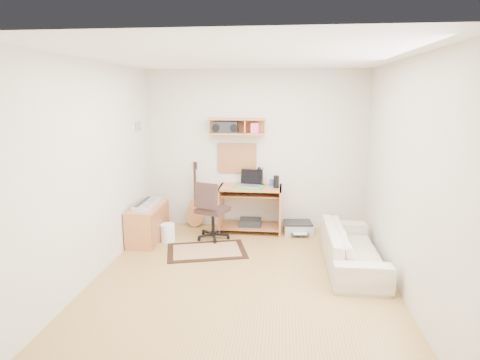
# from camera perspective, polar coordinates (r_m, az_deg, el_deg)

# --- Properties ---
(floor) EXTENTS (3.60, 4.00, 0.01)m
(floor) POSITION_cam_1_polar(r_m,az_deg,el_deg) (5.05, 0.43, -13.81)
(floor) COLOR #A98246
(floor) RESTS_ON ground
(ceiling) EXTENTS (3.60, 4.00, 0.01)m
(ceiling) POSITION_cam_1_polar(r_m,az_deg,el_deg) (4.56, 0.48, 17.20)
(ceiling) COLOR white
(ceiling) RESTS_ON ground
(back_wall) EXTENTS (3.60, 0.01, 2.60)m
(back_wall) POSITION_cam_1_polar(r_m,az_deg,el_deg) (6.60, 2.19, 4.25)
(back_wall) COLOR beige
(back_wall) RESTS_ON ground
(left_wall) EXTENTS (0.01, 4.00, 2.60)m
(left_wall) POSITION_cam_1_polar(r_m,az_deg,el_deg) (5.13, -20.06, 1.25)
(left_wall) COLOR beige
(left_wall) RESTS_ON ground
(right_wall) EXTENTS (0.01, 4.00, 2.60)m
(right_wall) POSITION_cam_1_polar(r_m,az_deg,el_deg) (4.80, 22.43, 0.37)
(right_wall) COLOR beige
(right_wall) RESTS_ON ground
(wall_shelf) EXTENTS (0.90, 0.25, 0.26)m
(wall_shelf) POSITION_cam_1_polar(r_m,az_deg,el_deg) (6.45, -0.55, 7.65)
(wall_shelf) COLOR #C07643
(wall_shelf) RESTS_ON back_wall
(cork_board) EXTENTS (0.64, 0.03, 0.49)m
(cork_board) POSITION_cam_1_polar(r_m,az_deg,el_deg) (6.62, -0.43, 3.14)
(cork_board) COLOR #A58752
(cork_board) RESTS_ON back_wall
(wall_photo) EXTENTS (0.02, 0.20, 0.15)m
(wall_photo) POSITION_cam_1_polar(r_m,az_deg,el_deg) (6.44, -14.34, 7.45)
(wall_photo) COLOR #4C8CBF
(wall_photo) RESTS_ON left_wall
(desk) EXTENTS (1.00, 0.55, 0.75)m
(desk) POSITION_cam_1_polar(r_m,az_deg,el_deg) (6.52, 1.48, -4.16)
(desk) COLOR #C07643
(desk) RESTS_ON floor
(laptop) EXTENTS (0.41, 0.41, 0.27)m
(laptop) POSITION_cam_1_polar(r_m,az_deg,el_deg) (6.38, 1.37, 0.19)
(laptop) COLOR silver
(laptop) RESTS_ON desk
(speaker) EXTENTS (0.09, 0.09, 0.20)m
(speaker) POSITION_cam_1_polar(r_m,az_deg,el_deg) (6.34, 5.19, -0.26)
(speaker) COLOR black
(speaker) RESTS_ON desk
(desk_lamp) EXTENTS (0.10, 0.10, 0.30)m
(desk_lamp) POSITION_cam_1_polar(r_m,az_deg,el_deg) (6.52, 3.23, 0.59)
(desk_lamp) COLOR black
(desk_lamp) RESTS_ON desk
(pencil_cup) EXTENTS (0.08, 0.08, 0.11)m
(pencil_cup) POSITION_cam_1_polar(r_m,az_deg,el_deg) (6.50, 4.55, -0.36)
(pencil_cup) COLOR #334F9B
(pencil_cup) RESTS_ON desk
(boombox) EXTENTS (0.39, 0.18, 0.20)m
(boombox) POSITION_cam_1_polar(r_m,az_deg,el_deg) (6.47, -2.07, 7.48)
(boombox) COLOR black
(boombox) RESTS_ON wall_shelf
(rug) EXTENTS (1.26, 1.01, 0.01)m
(rug) POSITION_cam_1_polar(r_m,az_deg,el_deg) (5.84, -4.79, -10.01)
(rug) COLOR tan
(rug) RESTS_ON floor
(task_chair) EXTENTS (0.61, 0.61, 0.93)m
(task_chair) POSITION_cam_1_polar(r_m,az_deg,el_deg) (6.17, -3.90, -4.25)
(task_chair) COLOR #31201D
(task_chair) RESTS_ON floor
(cabinet) EXTENTS (0.40, 0.90, 0.55)m
(cabinet) POSITION_cam_1_polar(r_m,az_deg,el_deg) (6.30, -13.03, -6.01)
(cabinet) COLOR #C07643
(cabinet) RESTS_ON floor
(music_keyboard) EXTENTS (0.22, 0.70, 0.06)m
(music_keyboard) POSITION_cam_1_polar(r_m,az_deg,el_deg) (6.22, -13.16, -3.33)
(music_keyboard) COLOR #B2B5BA
(music_keyboard) RESTS_ON cabinet
(guitar) EXTENTS (0.33, 0.26, 1.11)m
(guitar) POSITION_cam_1_polar(r_m,az_deg,el_deg) (6.74, -6.52, -2.12)
(guitar) COLOR #B47037
(guitar) RESTS_ON floor
(waste_basket) EXTENTS (0.29, 0.29, 0.27)m
(waste_basket) POSITION_cam_1_polar(r_m,az_deg,el_deg) (6.26, -10.29, -7.39)
(waste_basket) COLOR white
(waste_basket) RESTS_ON floor
(printer) EXTENTS (0.49, 0.40, 0.17)m
(printer) POSITION_cam_1_polar(r_m,az_deg,el_deg) (6.60, 8.26, -6.73)
(printer) COLOR #A5A8AA
(printer) RESTS_ON floor
(sofa) EXTENTS (0.50, 1.71, 0.67)m
(sofa) POSITION_cam_1_polar(r_m,az_deg,el_deg) (5.44, 15.77, -8.42)
(sofa) COLOR #C0B498
(sofa) RESTS_ON floor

